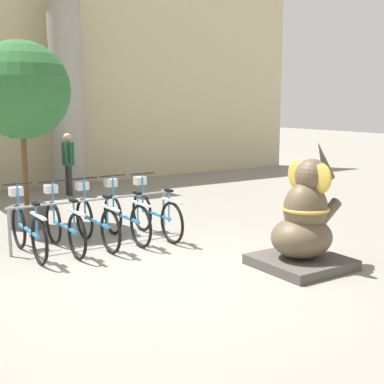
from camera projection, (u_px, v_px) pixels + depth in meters
ground_plane at (157, 274)px, 7.39m from camera, size 60.00×60.00×0.00m
column_right at (66, 91)px, 14.08m from camera, size 1.08×1.08×5.16m
bike_rack at (93, 210)px, 8.84m from camera, size 2.82×0.05×0.77m
bicycle_0 at (28, 229)px, 8.19m from camera, size 0.48×1.78×1.08m
bicycle_1 at (64, 225)px, 8.45m from camera, size 0.48×1.78×1.08m
bicycle_2 at (96, 221)px, 8.76m from camera, size 0.48×1.78×1.08m
bicycle_3 at (125, 216)px, 9.10m from camera, size 0.48×1.78×1.08m
bicycle_4 at (155, 213)px, 9.35m from camera, size 0.48×1.78×1.08m
elephant_statue at (304, 225)px, 7.61m from camera, size 1.20×1.20×1.83m
person_pedestrian at (68, 159)px, 13.40m from camera, size 0.21×0.47×1.57m
potted_tree at (21, 95)px, 9.70m from camera, size 1.79×1.79×3.45m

